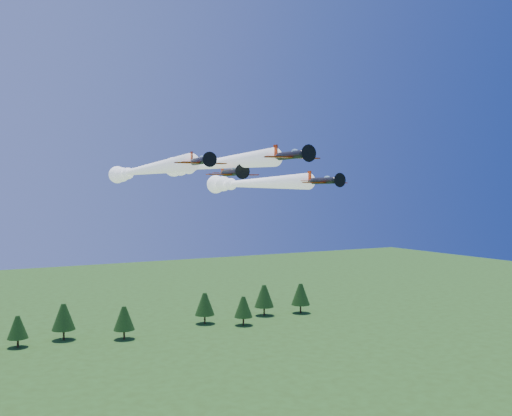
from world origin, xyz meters
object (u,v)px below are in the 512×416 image
plane_left (140,171)px  plane_right (246,183)px  plane_lead (207,165)px  plane_slot (232,172)px

plane_left → plane_right: size_ratio=1.38×
plane_lead → plane_right: plane_lead is taller
plane_slot → plane_right: bearing=60.4°
plane_lead → plane_right: bearing=27.3°
plane_lead → plane_slot: bearing=-90.5°
plane_lead → plane_left: 15.89m
plane_right → plane_slot: bearing=-125.5°
plane_left → plane_right: plane_left is taller
plane_lead → plane_right: 11.92m
plane_left → plane_lead: bearing=-60.0°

